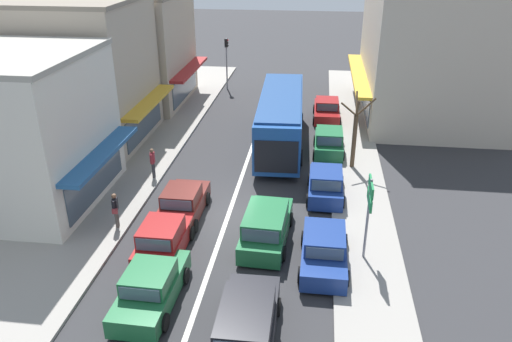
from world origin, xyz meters
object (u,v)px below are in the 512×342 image
(wagon_behind_bus_mid, at_px, (247,325))
(sedan_adjacent_lane_lead, at_px, (151,288))
(sedan_behind_bus_near, at_px, (183,204))
(pedestrian_with_handbag_near, at_px, (115,208))
(traffic_light_downstreet, at_px, (227,55))
(directional_road_sign, at_px, (370,200))
(pedestrian_browsing_midblock, at_px, (153,161))
(parked_sedan_kerb_rear, at_px, (327,110))
(hatchback_queue_far_back, at_px, (164,239))
(parked_hatchback_kerb_third, at_px, (329,142))
(wagon_adjacent_lane_trail, at_px, (266,226))
(parked_sedan_kerb_front, at_px, (324,250))
(city_bus, at_px, (281,116))
(parked_hatchback_kerb_second, at_px, (326,184))
(street_tree_right, at_px, (355,135))

(wagon_behind_bus_mid, bearing_deg, sedan_adjacent_lane_lead, 157.60)
(sedan_behind_bus_near, bearing_deg, pedestrian_with_handbag_near, -151.49)
(traffic_light_downstreet, xyz_separation_m, directional_road_sign, (9.82, -23.60, -0.15))
(sedan_adjacent_lane_lead, height_order, pedestrian_browsing_midblock, pedestrian_browsing_midblock)
(traffic_light_downstreet, bearing_deg, parked_sedan_kerb_rear, -38.78)
(hatchback_queue_far_back, xyz_separation_m, parked_hatchback_kerb_third, (6.70, 11.40, 0.00))
(wagon_adjacent_lane_trail, xyz_separation_m, parked_sedan_kerb_front, (2.44, -1.33, -0.08))
(parked_sedan_kerb_front, bearing_deg, hatchback_queue_far_back, -178.79)
(pedestrian_with_handbag_near, xyz_separation_m, pedestrian_browsing_midblock, (0.05, 5.06, -0.00))
(wagon_behind_bus_mid, relative_size, pedestrian_browsing_midblock, 2.77)
(city_bus, relative_size, hatchback_queue_far_back, 2.96)
(parked_hatchback_kerb_second, distance_m, pedestrian_browsing_midblock, 9.13)
(sedan_behind_bus_near, height_order, hatchback_queue_far_back, hatchback_queue_far_back)
(sedan_adjacent_lane_lead, distance_m, hatchback_queue_far_back, 3.00)
(sedan_adjacent_lane_lead, relative_size, wagon_behind_bus_mid, 0.94)
(parked_hatchback_kerb_second, xyz_separation_m, parked_hatchback_kerb_third, (0.18, 5.60, 0.00))
(wagon_behind_bus_mid, distance_m, parked_sedan_kerb_rear, 22.16)
(city_bus, bearing_deg, pedestrian_browsing_midblock, -138.12)
(parked_hatchback_kerb_third, bearing_deg, traffic_light_downstreet, 123.32)
(pedestrian_browsing_midblock, bearing_deg, street_tree_right, 14.43)
(sedan_adjacent_lane_lead, relative_size, parked_sedan_kerb_rear, 1.00)
(wagon_behind_bus_mid, height_order, pedestrian_with_handbag_near, pedestrian_with_handbag_near)
(pedestrian_with_handbag_near, bearing_deg, parked_sedan_kerb_front, -9.15)
(traffic_light_downstreet, relative_size, street_tree_right, 0.99)
(wagon_behind_bus_mid, bearing_deg, parked_sedan_kerb_front, 62.22)
(wagon_behind_bus_mid, relative_size, parked_sedan_kerb_rear, 1.07)
(sedan_behind_bus_near, distance_m, hatchback_queue_far_back, 3.01)
(street_tree_right, bearing_deg, wagon_adjacent_lane_trail, -116.71)
(wagon_behind_bus_mid, distance_m, parked_hatchback_kerb_second, 10.55)
(wagon_adjacent_lane_trail, height_order, street_tree_right, street_tree_right)
(street_tree_right, xyz_separation_m, pedestrian_browsing_midblock, (-10.58, -2.72, -0.96))
(city_bus, relative_size, parked_sedan_kerb_front, 2.60)
(traffic_light_downstreet, bearing_deg, parked_sedan_kerb_front, -71.19)
(parked_sedan_kerb_rear, bearing_deg, pedestrian_with_handbag_near, -119.97)
(pedestrian_with_handbag_near, bearing_deg, sedan_behind_bus_near, 28.51)
(parked_hatchback_kerb_third, height_order, directional_road_sign, directional_road_sign)
(city_bus, xyz_separation_m, parked_hatchback_kerb_second, (2.79, -6.51, -1.17))
(sedan_behind_bus_near, xyz_separation_m, sedan_adjacent_lane_lead, (0.45, -5.98, 0.00))
(parked_sedan_kerb_rear, bearing_deg, traffic_light_downstreet, 141.22)
(sedan_adjacent_lane_lead, xyz_separation_m, street_tree_right, (7.58, 12.35, 1.37))
(parked_hatchback_kerb_third, relative_size, pedestrian_with_handbag_near, 2.27)
(parked_hatchback_kerb_second, bearing_deg, wagon_behind_bus_mid, -103.57)
(sedan_behind_bus_near, height_order, pedestrian_with_handbag_near, pedestrian_with_handbag_near)
(pedestrian_with_handbag_near, bearing_deg, hatchback_queue_far_back, -31.40)
(parked_hatchback_kerb_second, relative_size, traffic_light_downstreet, 0.88)
(parked_hatchback_kerb_third, bearing_deg, sedan_behind_bus_near, -128.68)
(wagon_adjacent_lane_trail, bearing_deg, parked_sedan_kerb_rear, 80.96)
(sedan_behind_bus_near, xyz_separation_m, parked_sedan_kerb_rear, (6.60, 14.54, 0.00))
(wagon_behind_bus_mid, distance_m, parked_sedan_kerb_front, 5.19)
(parked_sedan_kerb_front, bearing_deg, street_tree_right, 80.50)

